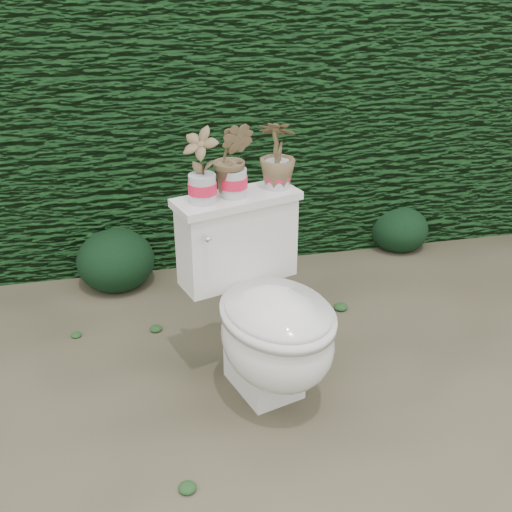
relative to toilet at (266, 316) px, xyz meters
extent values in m
plane|color=#655E46|center=(0.21, 0.05, -0.36)|extent=(60.00, 60.00, 0.00)
cube|color=#154015|center=(0.21, 1.65, 0.44)|extent=(8.00, 1.00, 1.60)
cube|color=silver|center=(-0.01, 0.02, -0.26)|extent=(0.30, 0.35, 0.20)
ellipsoid|color=silver|center=(0.02, -0.08, -0.06)|extent=(0.54, 0.61, 0.39)
cube|color=silver|center=(-0.07, 0.23, 0.22)|extent=(0.50, 0.30, 0.34)
cube|color=silver|center=(-0.07, 0.23, 0.40)|extent=(0.53, 0.32, 0.03)
cylinder|color=silver|center=(-0.22, 0.09, 0.32)|extent=(0.03, 0.06, 0.02)
sphere|color=silver|center=(-0.21, 0.06, 0.32)|extent=(0.03, 0.03, 0.03)
imported|color=#226F29|center=(-0.21, 0.19, 0.56)|extent=(0.17, 0.17, 0.27)
imported|color=#226F29|center=(-0.08, 0.23, 0.56)|extent=(0.19, 0.17, 0.28)
imported|color=#226F29|center=(0.11, 0.28, 0.55)|extent=(0.19, 0.19, 0.26)
ellipsoid|color=black|center=(-0.57, 1.05, -0.19)|extent=(0.41, 0.41, 0.33)
ellipsoid|color=black|center=(1.09, 1.16, -0.22)|extent=(0.35, 0.35, 0.28)
camera|label=1|loc=(-0.50, -2.07, 1.33)|focal=45.00mm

